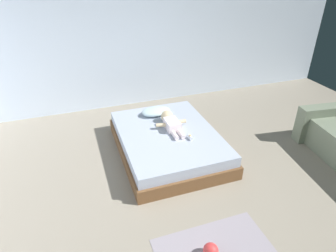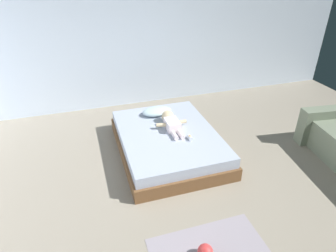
{
  "view_description": "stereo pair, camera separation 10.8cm",
  "coord_description": "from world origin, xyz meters",
  "px_view_note": "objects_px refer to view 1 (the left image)",
  "views": [
    {
      "loc": [
        -1.37,
        -2.26,
        2.51
      ],
      "look_at": [
        -0.18,
        1.14,
        0.44
      ],
      "focal_mm": 31.34,
      "sensor_mm": 36.0,
      "label": 1
    },
    {
      "loc": [
        -1.26,
        -2.3,
        2.51
      ],
      "look_at": [
        -0.18,
        1.14,
        0.44
      ],
      "focal_mm": 31.34,
      "sensor_mm": 36.0,
      "label": 2
    }
  ],
  "objects_px": {
    "baby": "(171,122)",
    "toy_ball": "(211,251)",
    "baby_bottle": "(190,137)",
    "toothbrush": "(179,121)",
    "bed": "(168,142)",
    "pillow": "(156,111)"
  },
  "relations": [
    {
      "from": "baby",
      "to": "toy_ball",
      "type": "bearing_deg",
      "value": -98.46
    },
    {
      "from": "baby_bottle",
      "to": "toothbrush",
      "type": "bearing_deg",
      "value": 85.91
    },
    {
      "from": "toy_ball",
      "to": "toothbrush",
      "type": "bearing_deg",
      "value": 77.31
    },
    {
      "from": "bed",
      "to": "baby_bottle",
      "type": "relative_size",
      "value": 17.88
    },
    {
      "from": "toothbrush",
      "to": "toy_ball",
      "type": "height_order",
      "value": "toothbrush"
    },
    {
      "from": "bed",
      "to": "toothbrush",
      "type": "xyz_separation_m",
      "value": [
        0.26,
        0.26,
        0.18
      ]
    },
    {
      "from": "toothbrush",
      "to": "baby",
      "type": "bearing_deg",
      "value": -145.9
    },
    {
      "from": "bed",
      "to": "baby",
      "type": "height_order",
      "value": "baby"
    },
    {
      "from": "bed",
      "to": "baby_bottle",
      "type": "bearing_deg",
      "value": -50.69
    },
    {
      "from": "bed",
      "to": "pillow",
      "type": "distance_m",
      "value": 0.61
    },
    {
      "from": "bed",
      "to": "toy_ball",
      "type": "relative_size",
      "value": 12.39
    },
    {
      "from": "toy_ball",
      "to": "pillow",
      "type": "bearing_deg",
      "value": 85.21
    },
    {
      "from": "pillow",
      "to": "baby_bottle",
      "type": "bearing_deg",
      "value": -74.93
    },
    {
      "from": "baby",
      "to": "baby_bottle",
      "type": "relative_size",
      "value": 6.23
    },
    {
      "from": "baby_bottle",
      "to": "toy_ball",
      "type": "bearing_deg",
      "value": -105.56
    },
    {
      "from": "toothbrush",
      "to": "toy_ball",
      "type": "distance_m",
      "value": 2.14
    },
    {
      "from": "baby",
      "to": "toothbrush",
      "type": "height_order",
      "value": "baby"
    },
    {
      "from": "pillow",
      "to": "toothbrush",
      "type": "distance_m",
      "value": 0.41
    },
    {
      "from": "pillow",
      "to": "toothbrush",
      "type": "height_order",
      "value": "pillow"
    },
    {
      "from": "pillow",
      "to": "toothbrush",
      "type": "bearing_deg",
      "value": -49.69
    },
    {
      "from": "bed",
      "to": "baby",
      "type": "relative_size",
      "value": 2.87
    },
    {
      "from": "pillow",
      "to": "baby_bottle",
      "type": "xyz_separation_m",
      "value": [
        0.23,
        -0.85,
        -0.03
      ]
    }
  ]
}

